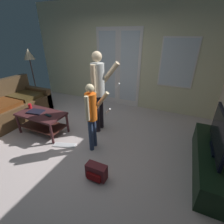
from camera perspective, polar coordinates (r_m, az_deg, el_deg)
The scene contains 14 objects.
ground_plane at distance 3.37m, azimuth -13.73°, elevation -10.49°, with size 5.47×4.61×0.02m, color beige.
wall_back_with_doors at distance 4.71m, azimuth 2.59°, elevation 19.22°, with size 5.47×0.09×2.88m.
leather_couch at distance 4.64m, azimuth -34.92°, elevation 0.41°, with size 0.97×2.20×0.95m.
coffee_table at distance 3.71m, azimuth -23.97°, elevation -2.17°, with size 1.01×0.54×0.47m.
tv_stand at distance 3.00m, azimuth 31.85°, elevation -14.59°, with size 0.42×1.67×0.39m.
flat_screen_tv at distance 2.74m, azimuth 34.25°, elevation -6.45°, with size 0.08×1.05×0.60m.
person_adult at distance 3.26m, azimuth -4.93°, elevation 9.11°, with size 0.54×0.47×1.69m.
person_child at distance 2.75m, azimuth -7.32°, elevation -0.17°, with size 0.40×0.36×1.26m.
floor_lamp at distance 5.39m, azimuth -27.76°, elevation 17.06°, with size 0.31×0.31×1.61m.
backpack at distance 2.53m, azimuth -5.70°, elevation -20.76°, with size 0.32×0.18×0.24m.
loose_keyboard at distance 3.30m, azimuth -16.72°, elevation -11.37°, with size 0.46×0.26×0.02m.
laptop_closed at distance 3.75m, azimuth -25.84°, elevation 0.13°, with size 0.32×0.22×0.03m, color black.
cup_near_edge at distance 3.99m, azimuth -27.52°, elevation 1.90°, with size 0.07×0.07×0.10m, color red.
tv_remote_black at distance 3.48m, azimuth -22.16°, elevation -1.14°, with size 0.17×0.05×0.02m, color black.
Camera 1 is at (1.81, -2.06, 1.96)m, focal length 25.29 mm.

